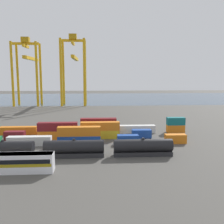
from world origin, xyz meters
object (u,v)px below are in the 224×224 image
at_px(shipping_container_10, 58,135).
at_px(gantry_crane_central, 74,63).
at_px(shipping_container_6, 175,139).
at_px(gantry_crane_west, 28,65).
at_px(shipping_container_5, 128,139).
at_px(shipping_container_17, 59,130).
at_px(shipping_container_21, 175,129).
at_px(freight_tank_row, 39,149).
at_px(shipping_container_9, 15,135).

distance_m(shipping_container_10, gantry_crane_central, 97.27).
height_order(shipping_container_6, gantry_crane_west, gantry_crane_west).
bearing_deg(shipping_container_5, shipping_container_17, 147.08).
bearing_deg(shipping_container_21, gantry_crane_central, 115.72).
height_order(shipping_container_10, shipping_container_21, same).
bearing_deg(freight_tank_row, shipping_container_21, 31.40).
bearing_deg(shipping_container_9, shipping_container_10, 0.00).
bearing_deg(shipping_container_17, freight_tank_row, -92.76).
relative_size(shipping_container_10, gantry_crane_west, 0.28).
relative_size(shipping_container_6, shipping_container_9, 1.00).
height_order(freight_tank_row, shipping_container_17, freight_tank_row).
relative_size(shipping_container_21, gantry_crane_west, 0.14).
bearing_deg(shipping_container_9, shipping_container_5, -11.61).
xyz_separation_m(shipping_container_21, gantry_crane_west, (-71.33, 86.21, 24.90)).
bearing_deg(gantry_crane_central, shipping_container_5, -76.86).
relative_size(freight_tank_row, shipping_container_5, 10.72).
height_order(gantry_crane_west, gantry_crane_central, gantry_crane_central).
distance_m(freight_tank_row, shipping_container_17, 25.12).
distance_m(shipping_container_9, shipping_container_10, 13.07).
xyz_separation_m(freight_tank_row, shipping_container_9, (-11.22, 18.08, -0.83)).
xyz_separation_m(shipping_container_17, gantry_crane_west, (-31.47, 86.21, 24.90)).
xyz_separation_m(shipping_container_5, shipping_container_10, (-20.95, 6.99, 0.00)).
xyz_separation_m(freight_tank_row, shipping_container_6, (36.71, 11.09, -0.83)).
xyz_separation_m(shipping_container_6, shipping_container_17, (-35.51, 13.98, 0.00)).
height_order(freight_tank_row, gantry_crane_west, gantry_crane_west).
bearing_deg(shipping_container_17, gantry_crane_west, 110.05).
bearing_deg(gantry_crane_central, shipping_container_9, -96.40).
xyz_separation_m(shipping_container_5, gantry_crane_central, (-23.50, 100.70, 25.95)).
height_order(freight_tank_row, shipping_container_9, freight_tank_row).
bearing_deg(shipping_container_9, gantry_crane_central, 83.60).
height_order(shipping_container_5, shipping_container_21, same).
relative_size(shipping_container_6, shipping_container_21, 1.00).
height_order(shipping_container_5, gantry_crane_west, gantry_crane_west).
height_order(freight_tank_row, shipping_container_10, freight_tank_row).
distance_m(shipping_container_6, shipping_container_9, 48.44).
height_order(shipping_container_5, shipping_container_10, same).
distance_m(freight_tank_row, shipping_container_21, 48.13).
bearing_deg(gantry_crane_west, shipping_container_9, -78.45).
bearing_deg(gantry_crane_west, gantry_crane_central, 0.98).
distance_m(shipping_container_5, shipping_container_17, 25.73).
height_order(freight_tank_row, shipping_container_5, freight_tank_row).
bearing_deg(freight_tank_row, gantry_crane_central, 90.36).
distance_m(shipping_container_5, gantry_crane_central, 106.61).
bearing_deg(gantry_crane_west, shipping_container_10, -70.99).
distance_m(shipping_container_10, shipping_container_17, 7.02).
height_order(shipping_container_17, gantry_crane_west, gantry_crane_west).
xyz_separation_m(freight_tank_row, gantry_crane_central, (-0.70, 111.79, 25.12)).
xyz_separation_m(shipping_container_5, gantry_crane_west, (-53.06, 100.19, 24.90)).
relative_size(freight_tank_row, shipping_container_9, 10.72).
bearing_deg(shipping_container_5, gantry_crane_central, 103.14).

